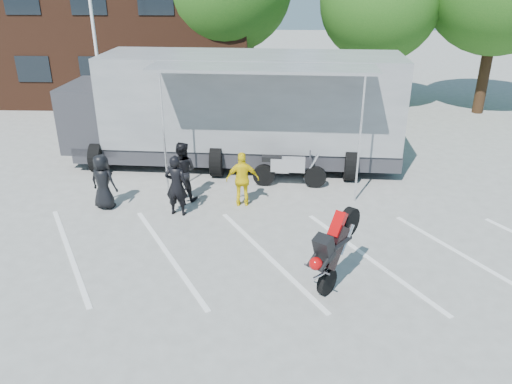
# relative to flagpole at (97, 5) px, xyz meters

# --- Properties ---
(ground) EXTENTS (100.00, 100.00, 0.00)m
(ground) POSITION_rel_flagpole_xyz_m (6.24, -10.00, -5.05)
(ground) COLOR #9F9E99
(ground) RESTS_ON ground
(parking_bay_lines) EXTENTS (18.09, 13.33, 0.01)m
(parking_bay_lines) POSITION_rel_flagpole_xyz_m (6.24, -9.00, -5.05)
(parking_bay_lines) COLOR white
(parking_bay_lines) RESTS_ON ground
(office_building) EXTENTS (18.00, 8.00, 7.00)m
(office_building) POSITION_rel_flagpole_xyz_m (-3.76, 8.00, -1.55)
(office_building) COLOR #432315
(office_building) RESTS_ON ground
(flagpole) EXTENTS (1.61, 0.12, 8.00)m
(flagpole) POSITION_rel_flagpole_xyz_m (0.00, 0.00, 0.00)
(flagpole) COLOR white
(flagpole) RESTS_ON ground
(tree_mid) EXTENTS (5.44, 5.44, 7.68)m
(tree_mid) POSITION_rel_flagpole_xyz_m (11.24, 5.00, -0.11)
(tree_mid) COLOR #382314
(tree_mid) RESTS_ON ground
(transporter_truck) EXTENTS (12.10, 6.25, 3.77)m
(transporter_truck) POSITION_rel_flagpole_xyz_m (5.29, -2.84, -5.05)
(transporter_truck) COLOR gray
(transporter_truck) RESTS_ON ground
(parked_motorcycle) EXTENTS (2.38, 0.92, 1.22)m
(parked_motorcycle) POSITION_rel_flagpole_xyz_m (7.05, -4.76, -5.05)
(parked_motorcycle) COLOR #B7B7BC
(parked_motorcycle) RESTS_ON ground
(stunt_bike_rider) EXTENTS (1.60, 1.77, 1.92)m
(stunt_bike_rider) POSITION_rel_flagpole_xyz_m (8.08, -9.94, -5.05)
(stunt_bike_rider) COLOR black
(stunt_bike_rider) RESTS_ON ground
(spectator_leather_a) EXTENTS (0.90, 0.72, 1.60)m
(spectator_leather_a) POSITION_rel_flagpole_xyz_m (1.76, -6.50, -4.25)
(spectator_leather_a) COLOR black
(spectator_leather_a) RESTS_ON ground
(spectator_leather_b) EXTENTS (0.69, 0.51, 1.73)m
(spectator_leather_b) POSITION_rel_flagpole_xyz_m (3.90, -6.83, -4.19)
(spectator_leather_b) COLOR black
(spectator_leather_b) RESTS_ON ground
(spectator_leather_c) EXTENTS (0.94, 0.77, 1.77)m
(spectator_leather_c) POSITION_rel_flagpole_xyz_m (3.89, -5.84, -4.17)
(spectator_leather_c) COLOR black
(spectator_leather_c) RESTS_ON ground
(spectator_hivis) EXTENTS (0.97, 0.47, 1.60)m
(spectator_hivis) POSITION_rel_flagpole_xyz_m (5.67, -6.17, -4.25)
(spectator_hivis) COLOR yellow
(spectator_hivis) RESTS_ON ground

